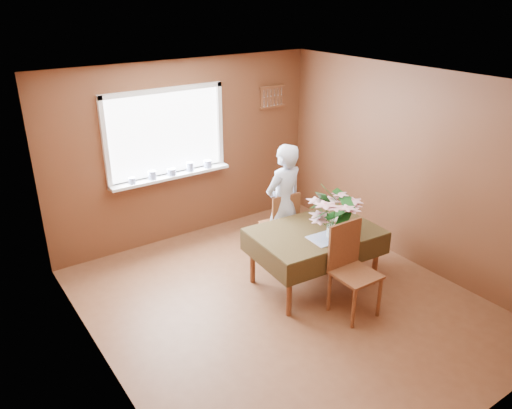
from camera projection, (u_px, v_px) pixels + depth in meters
floor at (283, 304)px, 5.73m from camera, size 4.50×4.50×0.00m
ceiling at (289, 84)px, 4.74m from camera, size 4.50×4.50×0.00m
wall_back at (186, 151)px, 6.93m from camera, size 4.00×0.00×4.00m
wall_front at (481, 307)px, 3.54m from camera, size 4.00×0.00×4.00m
wall_left at (98, 258)px, 4.19m from camera, size 0.00×4.50×4.50m
wall_right at (411, 168)px, 6.28m from camera, size 0.00×4.50×4.50m
window_assembly at (168, 149)px, 6.70m from camera, size 1.72×0.20×1.22m
spoon_rack at (272, 97)px, 7.42m from camera, size 0.44×0.05×0.33m
dining_table at (315, 237)px, 5.90m from camera, size 1.54×1.11×0.72m
chair_far at (282, 223)px, 6.53m from camera, size 0.45×0.45×0.94m
chair_near at (350, 266)px, 5.42m from camera, size 0.45×0.45×1.04m
seated_woman at (284, 204)px, 6.37m from camera, size 0.63×0.45×1.60m
flower_bouquet at (333, 211)px, 5.59m from camera, size 0.57×0.57×0.49m
side_plate at (336, 217)px, 6.18m from camera, size 0.33×0.33×0.01m
table_knife at (339, 236)px, 5.72m from camera, size 0.09×0.22×0.00m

